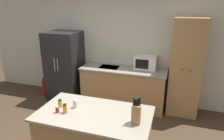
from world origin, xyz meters
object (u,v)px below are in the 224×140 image
at_px(microwave, 146,62).
at_px(fire_extinguisher, 44,87).
at_px(spice_bottle_green_herb, 57,110).
at_px(spice_bottle_short_red, 65,109).
at_px(refrigerator, 65,66).
at_px(spice_bottle_amber_oil, 75,104).
at_px(spice_bottle_tall_dark, 60,103).
at_px(pantry_cabinet, 185,68).
at_px(knife_block, 136,114).

relative_size(microwave, fire_extinguisher, 0.97).
bearing_deg(spice_bottle_green_herb, spice_bottle_short_red, 14.28).
relative_size(refrigerator, spice_bottle_amber_oil, 13.80).
xyz_separation_m(spice_bottle_short_red, fire_extinguisher, (-1.86, 2.02, -0.78)).
height_order(microwave, spice_bottle_short_red, microwave).
height_order(refrigerator, microwave, refrigerator).
height_order(spice_bottle_short_red, spice_bottle_green_herb, spice_bottle_short_red).
xyz_separation_m(refrigerator, microwave, (1.96, 0.16, 0.22)).
bearing_deg(refrigerator, spice_bottle_tall_dark, -60.93).
xyz_separation_m(spice_bottle_amber_oil, fire_extinguisher, (-1.92, 1.86, -0.78)).
xyz_separation_m(pantry_cabinet, spice_bottle_tall_dark, (-1.70, -2.08, -0.04)).
bearing_deg(spice_bottle_short_red, spice_bottle_green_herb, -165.72).
distance_m(microwave, spice_bottle_tall_dark, 2.32).
relative_size(refrigerator, pantry_cabinet, 0.82).
bearing_deg(spice_bottle_short_red, microwave, 72.76).
relative_size(spice_bottle_green_herb, fire_extinguisher, 0.19).
height_order(pantry_cabinet, spice_bottle_tall_dark, pantry_cabinet).
relative_size(knife_block, spice_bottle_tall_dark, 3.19).
bearing_deg(fire_extinguisher, pantry_cabinet, 3.14).
relative_size(microwave, spice_bottle_amber_oil, 3.89).
xyz_separation_m(knife_block, spice_bottle_short_red, (-0.94, -0.04, -0.07)).
bearing_deg(spice_bottle_short_red, fire_extinguisher, 132.65).
xyz_separation_m(refrigerator, spice_bottle_short_red, (1.25, -2.11, 0.16)).
relative_size(pantry_cabinet, spice_bottle_green_herb, 22.66).
xyz_separation_m(knife_block, spice_bottle_tall_dark, (-1.09, 0.08, -0.08)).
distance_m(spice_bottle_tall_dark, spice_bottle_amber_oil, 0.21).
bearing_deg(knife_block, microwave, 95.86).
xyz_separation_m(spice_bottle_green_herb, fire_extinguisher, (-1.76, 2.05, -0.77)).
distance_m(microwave, knife_block, 2.24).
height_order(spice_bottle_tall_dark, fire_extinguisher, spice_bottle_tall_dark).
relative_size(spice_bottle_short_red, fire_extinguisher, 0.26).
xyz_separation_m(microwave, spice_bottle_amber_oil, (-0.65, -2.11, -0.07)).
xyz_separation_m(refrigerator, fire_extinguisher, (-0.61, -0.09, -0.62)).
bearing_deg(spice_bottle_amber_oil, spice_bottle_green_herb, -130.25).
relative_size(spice_bottle_tall_dark, spice_bottle_short_red, 0.84).
height_order(spice_bottle_short_red, fire_extinguisher, spice_bottle_short_red).
distance_m(refrigerator, spice_bottle_tall_dark, 2.28).
xyz_separation_m(refrigerator, spice_bottle_green_herb, (1.15, -2.14, 0.14)).
bearing_deg(microwave, spice_bottle_amber_oil, -107.03).
bearing_deg(spice_bottle_short_red, spice_bottle_tall_dark, 140.54).
bearing_deg(refrigerator, knife_block, -43.35).
height_order(spice_bottle_green_herb, fire_extinguisher, spice_bottle_green_herb).
bearing_deg(fire_extinguisher, refrigerator, 8.42).
xyz_separation_m(microwave, spice_bottle_green_herb, (-0.81, -2.30, -0.08)).
xyz_separation_m(spice_bottle_tall_dark, spice_bottle_green_herb, (0.05, -0.15, -0.01)).
bearing_deg(spice_bottle_green_herb, fire_extinguisher, 130.68).
bearing_deg(spice_bottle_green_herb, knife_block, 3.83).
xyz_separation_m(refrigerator, spice_bottle_tall_dark, (1.10, -1.99, 0.15)).
distance_m(pantry_cabinet, spice_bottle_amber_oil, 2.53).
distance_m(refrigerator, spice_bottle_short_red, 2.46).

